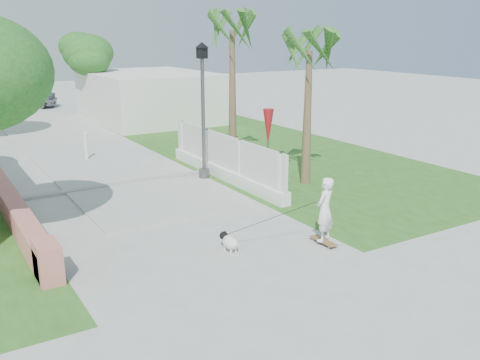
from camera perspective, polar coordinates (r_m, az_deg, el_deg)
ground at (r=12.19m, az=-3.99°, el=-7.45°), size 90.00×90.00×0.00m
path_strip at (r=30.80m, az=-21.42°, el=5.67°), size 3.20×36.00×0.06m
curb at (r=17.44m, az=-13.08°, el=-0.50°), size 6.50×0.25×0.10m
grass_right at (r=22.20m, az=2.60°, el=3.19°), size 8.00×20.00×0.01m
pink_wall at (r=14.38m, az=-22.55°, el=-3.68°), size 0.45×8.20×0.80m
lattice_fence at (r=17.75m, az=-1.69°, el=1.83°), size 0.35×7.00×1.50m
building_right at (r=30.32m, az=-9.66°, el=8.81°), size 6.00×8.00×2.60m
street_lamp at (r=17.60m, az=-3.97°, el=7.92°), size 0.44×0.44×4.44m
bollard at (r=21.11m, az=-16.11°, el=3.55°), size 0.14×0.14×1.09m
patio_umbrella at (r=17.82m, az=3.02°, el=5.62°), size 0.36×0.36×2.30m
tree_path_right at (r=31.14m, az=-16.11°, el=12.66°), size 3.00×3.00×4.79m
palm_far at (r=19.14m, az=-0.84°, el=14.75°), size 1.80×1.80×5.30m
palm_near at (r=16.88m, az=7.41°, el=12.71°), size 1.80×1.80×4.70m
skateboarder at (r=12.13m, az=4.42°, el=-3.94°), size 2.40×1.36×1.60m
dog at (r=12.00m, az=-1.18°, el=-6.55°), size 0.35×0.64×0.44m
parked_car at (r=37.45m, az=-22.85°, el=8.40°), size 5.45×3.97×1.72m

